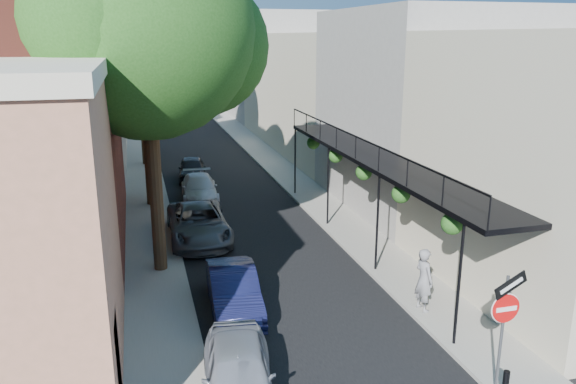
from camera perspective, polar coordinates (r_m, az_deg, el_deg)
road_surface at (r=39.43m, az=-8.77°, el=3.97°), size 6.00×64.00×0.01m
sidewalk_left at (r=39.19m, az=-14.60°, el=3.65°), size 2.00×64.00×0.12m
sidewalk_right at (r=40.05m, az=-3.07°, el=4.39°), size 2.00×64.00×0.12m
buildings_left at (r=37.61m, az=-23.28°, el=9.95°), size 10.10×59.10×12.00m
buildings_right at (r=40.30m, az=4.07°, el=10.71°), size 9.80×55.00×10.00m
sign_post at (r=13.32m, az=21.20°, el=-11.39°), size 0.89×0.17×2.99m
oak_near at (r=18.69m, az=-12.91°, el=15.34°), size 7.48×6.80×11.42m
oak_mid at (r=26.66m, az=-13.80°, el=13.49°), size 6.60×6.00×10.20m
oak_far at (r=35.68m, az=-14.35°, el=15.82°), size 7.70×7.00×11.90m
parked_car_a at (r=13.02m, az=-5.08°, el=-17.91°), size 2.09×4.09×1.33m
parked_car_b at (r=16.75m, az=-5.54°, el=-9.91°), size 1.57×3.99×1.29m
parked_car_c at (r=22.48m, az=-9.06°, el=-3.16°), size 2.34×4.96×1.37m
parked_car_d at (r=27.86m, az=-8.99°, el=0.36°), size 1.92×4.24×1.21m
parked_car_e at (r=31.94m, az=-9.72°, el=2.33°), size 1.83×3.81×1.26m
pedestrian at (r=16.80m, az=13.64°, el=-8.65°), size 0.55×0.75×1.89m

